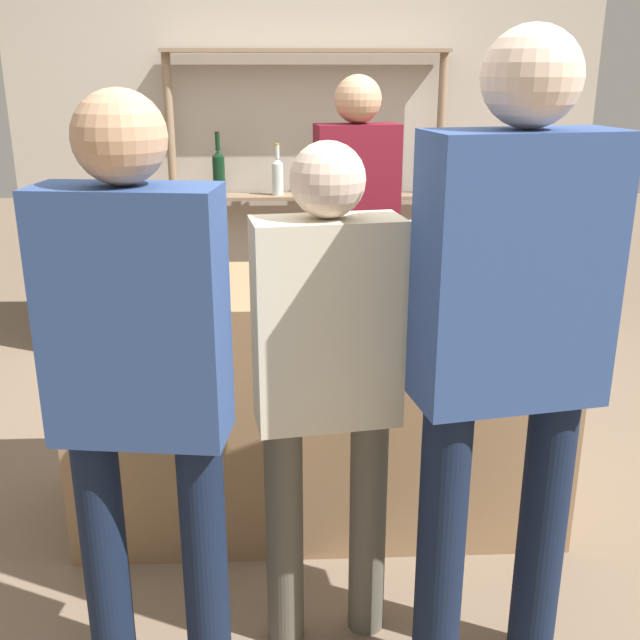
{
  "coord_description": "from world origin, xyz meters",
  "views": [
    {
      "loc": [
        -0.12,
        -2.67,
        1.73
      ],
      "look_at": [
        0.0,
        0.0,
        0.82
      ],
      "focal_mm": 42.0,
      "sensor_mm": 36.0,
      "label": 1
    }
  ],
  "objects_px": {
    "wine_glass": "(165,248)",
    "customer_left": "(139,373)",
    "customer_right": "(510,333)",
    "counter_bottle_0": "(101,246)",
    "counter_bottle_3": "(208,247)",
    "ice_bucket": "(404,256)",
    "counter_bottle_2": "(496,245)",
    "server_behind_counter": "(356,220)",
    "counter_bottle_1": "(447,244)",
    "customer_center": "(327,369)"
  },
  "relations": [
    {
      "from": "counter_bottle_3",
      "to": "server_behind_counter",
      "type": "bearing_deg",
      "value": 54.79
    },
    {
      "from": "server_behind_counter",
      "to": "counter_bottle_1",
      "type": "bearing_deg",
      "value": 9.0
    },
    {
      "from": "counter_bottle_0",
      "to": "counter_bottle_3",
      "type": "xyz_separation_m",
      "value": [
        0.4,
        -0.03,
        -0.0
      ]
    },
    {
      "from": "wine_glass",
      "to": "customer_left",
      "type": "relative_size",
      "value": 0.1
    },
    {
      "from": "counter_bottle_0",
      "to": "customer_center",
      "type": "xyz_separation_m",
      "value": [
        0.8,
        -0.77,
        -0.19
      ]
    },
    {
      "from": "counter_bottle_2",
      "to": "counter_bottle_3",
      "type": "distance_m",
      "value": 1.07
    },
    {
      "from": "counter_bottle_1",
      "to": "ice_bucket",
      "type": "relative_size",
      "value": 1.43
    },
    {
      "from": "counter_bottle_1",
      "to": "customer_left",
      "type": "relative_size",
      "value": 0.19
    },
    {
      "from": "counter_bottle_1",
      "to": "customer_right",
      "type": "xyz_separation_m",
      "value": [
        -0.03,
        -0.94,
        -0.02
      ]
    },
    {
      "from": "wine_glass",
      "to": "customer_left",
      "type": "distance_m",
      "value": 0.96
    },
    {
      "from": "counter_bottle_0",
      "to": "customer_center",
      "type": "height_order",
      "value": "customer_center"
    },
    {
      "from": "counter_bottle_0",
      "to": "server_behind_counter",
      "type": "distance_m",
      "value": 1.35
    },
    {
      "from": "counter_bottle_2",
      "to": "customer_right",
      "type": "distance_m",
      "value": 0.88
    },
    {
      "from": "customer_left",
      "to": "counter_bottle_3",
      "type": "bearing_deg",
      "value": 2.1
    },
    {
      "from": "counter_bottle_0",
      "to": "wine_glass",
      "type": "distance_m",
      "value": 0.24
    },
    {
      "from": "counter_bottle_2",
      "to": "ice_bucket",
      "type": "xyz_separation_m",
      "value": [
        -0.35,
        -0.05,
        -0.02
      ]
    },
    {
      "from": "counter_bottle_2",
      "to": "customer_left",
      "type": "relative_size",
      "value": 0.21
    },
    {
      "from": "counter_bottle_1",
      "to": "counter_bottle_3",
      "type": "bearing_deg",
      "value": -177.88
    },
    {
      "from": "wine_glass",
      "to": "customer_left",
      "type": "height_order",
      "value": "customer_left"
    },
    {
      "from": "counter_bottle_2",
      "to": "server_behind_counter",
      "type": "bearing_deg",
      "value": 114.41
    },
    {
      "from": "counter_bottle_2",
      "to": "wine_glass",
      "type": "xyz_separation_m",
      "value": [
        -1.22,
        0.06,
        -0.01
      ]
    },
    {
      "from": "server_behind_counter",
      "to": "customer_center",
      "type": "relative_size",
      "value": 1.1
    },
    {
      "from": "ice_bucket",
      "to": "server_behind_counter",
      "type": "relative_size",
      "value": 0.13
    },
    {
      "from": "customer_left",
      "to": "wine_glass",
      "type": "bearing_deg",
      "value": 11.59
    },
    {
      "from": "wine_glass",
      "to": "customer_center",
      "type": "distance_m",
      "value": 0.96
    },
    {
      "from": "ice_bucket",
      "to": "counter_bottle_3",
      "type": "bearing_deg",
      "value": 171.34
    },
    {
      "from": "counter_bottle_2",
      "to": "customer_center",
      "type": "height_order",
      "value": "customer_center"
    },
    {
      "from": "wine_glass",
      "to": "ice_bucket",
      "type": "bearing_deg",
      "value": -7.63
    },
    {
      "from": "customer_right",
      "to": "counter_bottle_1",
      "type": "bearing_deg",
      "value": -12.11
    },
    {
      "from": "counter_bottle_0",
      "to": "server_behind_counter",
      "type": "height_order",
      "value": "server_behind_counter"
    },
    {
      "from": "counter_bottle_0",
      "to": "ice_bucket",
      "type": "bearing_deg",
      "value": -6.88
    },
    {
      "from": "customer_center",
      "to": "wine_glass",
      "type": "bearing_deg",
      "value": 27.66
    },
    {
      "from": "counter_bottle_1",
      "to": "counter_bottle_3",
      "type": "relative_size",
      "value": 0.92
    },
    {
      "from": "counter_bottle_0",
      "to": "counter_bottle_2",
      "type": "distance_m",
      "value": 1.46
    },
    {
      "from": "counter_bottle_1",
      "to": "customer_left",
      "type": "distance_m",
      "value": 1.39
    },
    {
      "from": "counter_bottle_2",
      "to": "ice_bucket",
      "type": "distance_m",
      "value": 0.36
    },
    {
      "from": "wine_glass",
      "to": "customer_right",
      "type": "relative_size",
      "value": 0.09
    },
    {
      "from": "wine_glass",
      "to": "customer_left",
      "type": "xyz_separation_m",
      "value": [
        0.07,
        -0.95,
        -0.1
      ]
    },
    {
      "from": "customer_center",
      "to": "ice_bucket",
      "type": "bearing_deg",
      "value": -34.9
    },
    {
      "from": "counter_bottle_0",
      "to": "counter_bottle_3",
      "type": "height_order",
      "value": "counter_bottle_3"
    },
    {
      "from": "customer_left",
      "to": "customer_center",
      "type": "bearing_deg",
      "value": -60.57
    },
    {
      "from": "counter_bottle_1",
      "to": "counter_bottle_2",
      "type": "relative_size",
      "value": 0.9
    },
    {
      "from": "customer_right",
      "to": "customer_center",
      "type": "bearing_deg",
      "value": 60.38
    },
    {
      "from": "wine_glass",
      "to": "customer_center",
      "type": "bearing_deg",
      "value": -53.46
    },
    {
      "from": "ice_bucket",
      "to": "customer_center",
      "type": "relative_size",
      "value": 0.15
    },
    {
      "from": "customer_right",
      "to": "wine_glass",
      "type": "bearing_deg",
      "value": 37.92
    },
    {
      "from": "wine_glass",
      "to": "customer_right",
      "type": "distance_m",
      "value": 1.38
    },
    {
      "from": "counter_bottle_0",
      "to": "customer_center",
      "type": "distance_m",
      "value": 1.13
    },
    {
      "from": "server_behind_counter",
      "to": "customer_right",
      "type": "bearing_deg",
      "value": -0.77
    },
    {
      "from": "counter_bottle_3",
      "to": "customer_left",
      "type": "bearing_deg",
      "value": -95.25
    }
  ]
}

